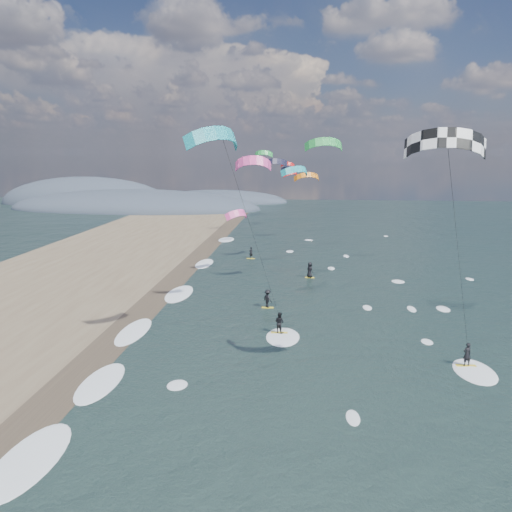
{
  "coord_description": "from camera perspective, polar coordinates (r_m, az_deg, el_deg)",
  "views": [
    {
      "loc": [
        2.14,
        -21.75,
        14.07
      ],
      "look_at": [
        -1.0,
        12.0,
        7.0
      ],
      "focal_mm": 35.0,
      "sensor_mm": 36.0,
      "label": 1
    }
  ],
  "objects": [
    {
      "name": "ground",
      "position": [
        25.99,
        -0.27,
        -20.99
      ],
      "size": [
        260.0,
        260.0,
        0.0
      ],
      "primitive_type": "plane",
      "color": "black",
      "rests_on": "ground"
    },
    {
      "name": "kitesurfer_near_b",
      "position": [
        33.61,
        -1.51,
        5.83
      ],
      "size": [
        7.01,
        9.16,
        16.12
      ],
      "color": "gold",
      "rests_on": "ground"
    },
    {
      "name": "coastal_hills",
      "position": [
        138.58,
        -14.6,
        5.58
      ],
      "size": [
        80.0,
        41.0,
        15.0
      ],
      "color": "#3D4756",
      "rests_on": "ground"
    },
    {
      "name": "wet_sand_strip",
      "position": [
        37.49,
        -17.61,
        -10.83
      ],
      "size": [
        3.0,
        240.0,
        0.0
      ],
      "primitive_type": "cube",
      "color": "#382D23",
      "rests_on": "ground"
    },
    {
      "name": "kitesurfer_near_a",
      "position": [
        28.73,
        21.65,
        6.34
      ],
      "size": [
        7.71,
        8.58,
        15.75
      ],
      "color": "gold",
      "rests_on": "ground"
    },
    {
      "name": "shoreline_surf",
      "position": [
        41.2,
        -13.49,
        -8.53
      ],
      "size": [
        2.4,
        79.4,
        0.11
      ],
      "color": "white",
      "rests_on": "ground"
    },
    {
      "name": "bg_kite_field",
      "position": [
        75.44,
        3.72,
        10.1
      ],
      "size": [
        12.48,
        69.65,
        9.07
      ],
      "color": "green",
      "rests_on": "ground"
    },
    {
      "name": "far_kitesurfers",
      "position": [
        53.12,
        2.93,
        -2.62
      ],
      "size": [
        8.87,
        22.4,
        1.82
      ],
      "color": "gold",
      "rests_on": "ground"
    }
  ]
}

